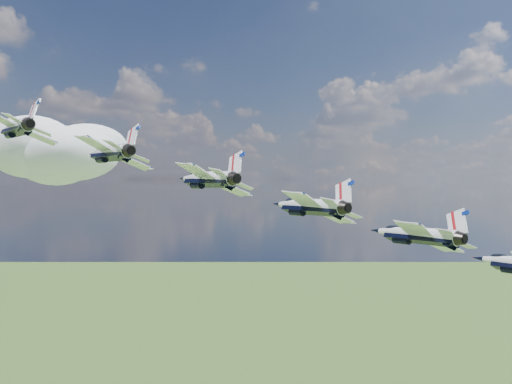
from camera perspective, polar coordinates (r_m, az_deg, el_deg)
cloud_far at (r=246.30m, az=-18.71°, el=4.69°), size 57.81×45.42×22.71m
jet_0 at (r=80.26m, az=-22.90°, el=5.94°), size 10.46×14.09×7.65m
jet_1 at (r=74.52m, az=-14.52°, el=3.84°), size 10.46×14.09×7.65m
jet_2 at (r=70.72m, az=-5.04°, el=1.35°), size 10.46×14.09×7.65m
jet_3 at (r=69.17m, az=5.15°, el=-1.38°), size 10.46×14.09×7.65m
jet_4 at (r=70.02m, az=15.48°, el=-4.08°), size 10.46×14.09×7.65m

